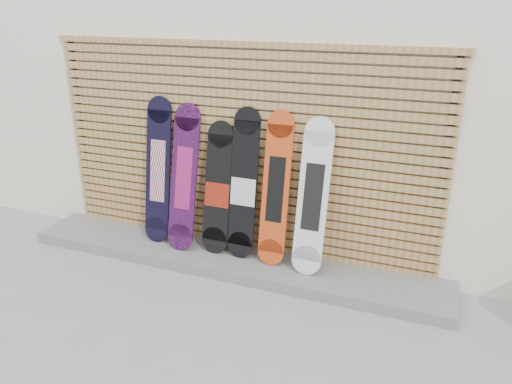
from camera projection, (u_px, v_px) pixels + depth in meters
ground at (214, 300)px, 4.73m from camera, size 80.00×80.00×0.00m
building at (353, 66)px, 6.95m from camera, size 12.00×5.00×3.60m
concrete_step at (229, 259)px, 5.35m from camera, size 4.60×0.70×0.12m
slat_wall at (239, 149)px, 5.19m from camera, size 4.26×0.08×2.29m
snowboard_0 at (158, 171)px, 5.44m from camera, size 0.29×0.30×1.60m
snowboard_1 at (184, 178)px, 5.30m from camera, size 0.30×0.39×1.55m
snowboard_2 at (218, 189)px, 5.23m from camera, size 0.29×0.31×1.39m
snowboard_3 at (244, 185)px, 5.10m from camera, size 0.28×0.30×1.56m
snowboard_4 at (276, 190)px, 4.97m from camera, size 0.28×0.33×1.55m
snowboard_5 at (313, 197)px, 4.82m from camera, size 0.30×0.38×1.52m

